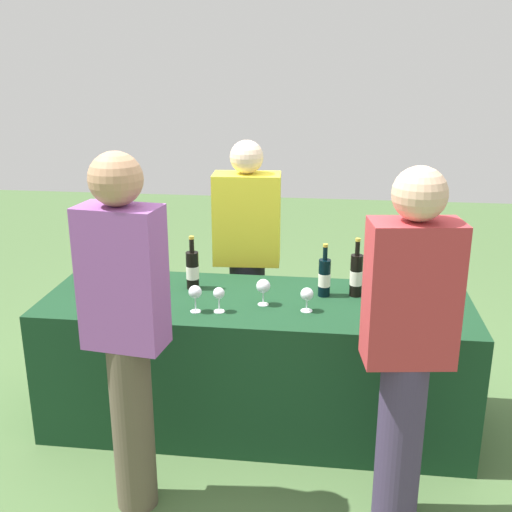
# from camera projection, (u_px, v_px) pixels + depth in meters

# --- Properties ---
(ground_plane) EXTENTS (12.00, 12.00, 0.00)m
(ground_plane) POSITION_uv_depth(u_px,v_px,m) (256.00, 420.00, 3.64)
(ground_plane) COLOR #476638
(tasting_table) EXTENTS (2.34, 0.78, 0.76)m
(tasting_table) POSITION_uv_depth(u_px,v_px,m) (256.00, 362.00, 3.52)
(tasting_table) COLOR #14381E
(tasting_table) RESTS_ON ground_plane
(wine_bottle_0) EXTENTS (0.08, 0.08, 0.31)m
(wine_bottle_0) POSITION_uv_depth(u_px,v_px,m) (95.00, 267.00, 3.57)
(wine_bottle_0) COLOR black
(wine_bottle_0) RESTS_ON tasting_table
(wine_bottle_1) EXTENTS (0.07, 0.07, 0.31)m
(wine_bottle_1) POSITION_uv_depth(u_px,v_px,m) (192.00, 270.00, 3.53)
(wine_bottle_1) COLOR black
(wine_bottle_1) RESTS_ON tasting_table
(wine_bottle_2) EXTENTS (0.07, 0.07, 0.30)m
(wine_bottle_2) POSITION_uv_depth(u_px,v_px,m) (324.00, 277.00, 3.42)
(wine_bottle_2) COLOR black
(wine_bottle_2) RESTS_ON tasting_table
(wine_bottle_3) EXTENTS (0.07, 0.07, 0.33)m
(wine_bottle_3) POSITION_uv_depth(u_px,v_px,m) (356.00, 275.00, 3.42)
(wine_bottle_3) COLOR black
(wine_bottle_3) RESTS_ON tasting_table
(wine_glass_0) EXTENTS (0.07, 0.07, 0.15)m
(wine_glass_0) POSITION_uv_depth(u_px,v_px,m) (195.00, 293.00, 3.21)
(wine_glass_0) COLOR silver
(wine_glass_0) RESTS_ON tasting_table
(wine_glass_1) EXTENTS (0.06, 0.06, 0.13)m
(wine_glass_1) POSITION_uv_depth(u_px,v_px,m) (219.00, 294.00, 3.21)
(wine_glass_1) COLOR silver
(wine_glass_1) RESTS_ON tasting_table
(wine_glass_2) EXTENTS (0.08, 0.08, 0.14)m
(wine_glass_2) POSITION_uv_depth(u_px,v_px,m) (263.00, 287.00, 3.30)
(wine_glass_2) COLOR silver
(wine_glass_2) RESTS_ON tasting_table
(wine_glass_3) EXTENTS (0.07, 0.07, 0.13)m
(wine_glass_3) POSITION_uv_depth(u_px,v_px,m) (307.00, 295.00, 3.22)
(wine_glass_3) COLOR silver
(wine_glass_3) RESTS_ON tasting_table
(wine_glass_4) EXTENTS (0.07, 0.07, 0.14)m
(wine_glass_4) POSITION_uv_depth(u_px,v_px,m) (383.00, 299.00, 3.14)
(wine_glass_4) COLOR silver
(wine_glass_4) RESTS_ON tasting_table
(ice_bucket) EXTENTS (0.22, 0.22, 0.19)m
(ice_bucket) POSITION_uv_depth(u_px,v_px,m) (131.00, 277.00, 3.47)
(ice_bucket) COLOR silver
(ice_bucket) RESTS_ON tasting_table
(server_pouring) EXTENTS (0.43, 0.26, 1.55)m
(server_pouring) POSITION_uv_depth(u_px,v_px,m) (247.00, 253.00, 3.99)
(server_pouring) COLOR black
(server_pouring) RESTS_ON ground_plane
(guest_0) EXTENTS (0.37, 0.24, 1.68)m
(guest_0) POSITION_uv_depth(u_px,v_px,m) (126.00, 323.00, 2.68)
(guest_0) COLOR brown
(guest_0) RESTS_ON ground_plane
(guest_1) EXTENTS (0.39, 0.25, 1.64)m
(guest_1) POSITION_uv_depth(u_px,v_px,m) (408.00, 342.00, 2.59)
(guest_1) COLOR #3F3351
(guest_1) RESTS_ON ground_plane
(menu_board) EXTENTS (0.51, 0.05, 0.87)m
(menu_board) POSITION_uv_depth(u_px,v_px,m) (128.00, 280.00, 4.63)
(menu_board) COLOR white
(menu_board) RESTS_ON ground_plane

